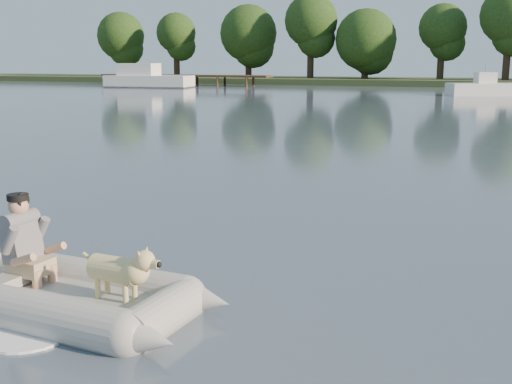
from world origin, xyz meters
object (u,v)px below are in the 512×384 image
at_px(dock, 184,80).
at_px(dinghy, 66,261).
at_px(cabin_cruiser, 149,75).
at_px(motorboat, 488,80).
at_px(man, 22,237).
at_px(dog, 116,274).

xyz_separation_m(dock, dinghy, (25.50, -52.50, -0.00)).
relative_size(cabin_cruiser, motorboat, 1.46).
bearing_deg(dinghy, man, 175.76).
height_order(cabin_cruiser, motorboat, cabin_cruiser).
height_order(dinghy, cabin_cruiser, cabin_cruiser).
bearing_deg(man, dog, 0.00).
distance_m(dinghy, man, 0.64).
distance_m(cabin_cruiser, motorboat, 29.41).
bearing_deg(man, dinghy, -4.24).
bearing_deg(dog, dock, 120.85).
distance_m(dock, cabin_cruiser, 5.70).
relative_size(dock, cabin_cruiser, 2.17).
xyz_separation_m(dock, dog, (26.08, -52.50, -0.06)).
bearing_deg(dog, dinghy, -175.43).
bearing_deg(man, dock, 119.84).
relative_size(dinghy, motorboat, 0.72).
relative_size(dock, motorboat, 3.17).
bearing_deg(motorboat, cabin_cruiser, 150.82).
xyz_separation_m(man, dog, (1.19, -0.09, -0.23)).
distance_m(man, cabin_cruiser, 53.32).
bearing_deg(dinghy, motorboat, 90.46).
bearing_deg(cabin_cruiser, motorboat, -10.44).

